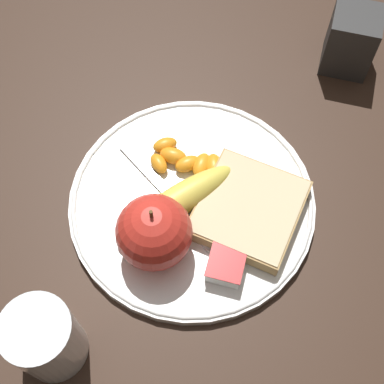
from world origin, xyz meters
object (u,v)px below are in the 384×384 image
Objects in this scene: banana at (175,203)px; condiment_caddy at (351,40)px; fork at (180,206)px; plate at (192,202)px; juice_glass at (46,340)px; apple at (154,232)px; jam_packet at (227,263)px; bread_slice at (249,209)px.

condiment_caddy reaches higher than banana.
fork is 0.32m from condiment_caddy.
fork reaches higher than plate.
banana is 1.65× the size of condiment_caddy.
fork is at bearing 156.38° from juice_glass.
condiment_caddy is at bearing 153.40° from apple.
apple reaches higher than jam_packet.
juice_glass is at bearing -27.90° from apple.
plate is 3.17× the size of apple.
juice_glass is 1.00× the size of apple.
plate is 0.02m from fork.
banana is at bearing -29.32° from condiment_caddy.
juice_glass is 0.15m from apple.
bread_slice is 0.82× the size of fork.
banana is at bearing -125.95° from jam_packet.
plate is at bearing 81.08° from fork.
fork is at bearing -29.12° from condiment_caddy.
juice_glass is 0.66× the size of banana.
bread_slice is at bearing 43.40° from fork.
plate is 3.16× the size of juice_glass.
banana is 0.32m from condiment_caddy.
fork is (-0.06, 0.01, -0.04)m from apple.
juice_glass is 0.52m from condiment_caddy.
apple reaches higher than fork.
juice_glass is (0.20, -0.09, 0.03)m from plate.
bread_slice is at bearing 90.59° from plate.
juice_glass is 0.20m from jam_packet.
bread_slice is 0.28m from condiment_caddy.
bread_slice reaches higher than plate.
juice_glass reaches higher than condiment_caddy.
apple is 0.37m from condiment_caddy.
fork is at bearing 140.91° from banana.
jam_packet is at bearing 130.81° from juice_glass.
bread_slice is (-0.00, 0.07, 0.02)m from plate.
fork is at bearing 167.68° from apple.
banana is 0.08m from bread_slice.
jam_packet reaches higher than fork.
fork is (-0.01, 0.00, -0.02)m from banana.
apple reaches higher than banana.
bread_slice is (-0.07, 0.09, -0.03)m from apple.
fork is (-0.19, 0.08, -0.03)m from juice_glass.
plate is at bearing 154.97° from juice_glass.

